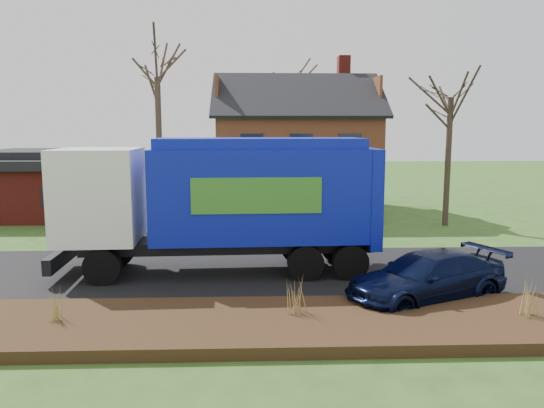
{
  "coord_description": "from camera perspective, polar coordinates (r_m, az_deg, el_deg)",
  "views": [
    {
      "loc": [
        -0.6,
        -17.82,
        4.98
      ],
      "look_at": [
        0.17,
        2.5,
        2.03
      ],
      "focal_mm": 35.0,
      "sensor_mm": 36.0,
      "label": 1
    }
  ],
  "objects": [
    {
      "name": "silver_sedan",
      "position": [
        23.98,
        -15.47,
        -2.04
      ],
      "size": [
        5.14,
        2.34,
        1.63
      ],
      "primitive_type": "imported",
      "rotation": [
        0.0,
        0.0,
        1.7
      ],
      "color": "#A8AAB0",
      "rests_on": "ground"
    },
    {
      "name": "mulch_verge",
      "position": [
        13.43,
        0.55,
        -12.82
      ],
      "size": [
        80.0,
        3.5,
        0.3
      ],
      "primitive_type": "cube",
      "color": "black",
      "rests_on": "ground"
    },
    {
      "name": "main_house",
      "position": [
        31.81,
        1.61,
        6.53
      ],
      "size": [
        12.95,
        8.95,
        9.26
      ],
      "color": "beige",
      "rests_on": "ground"
    },
    {
      "name": "ground",
      "position": [
        18.51,
        -0.24,
        -7.35
      ],
      "size": [
        120.0,
        120.0,
        0.0
      ],
      "primitive_type": "plane",
      "color": "#2C4C19",
      "rests_on": "ground"
    },
    {
      "name": "tree_front_west",
      "position": [
        28.83,
        -12.32,
        15.36
      ],
      "size": [
        3.53,
        3.53,
        10.48
      ],
      "color": "#423328",
      "rests_on": "ground"
    },
    {
      "name": "grass_clump_east",
      "position": [
        14.85,
        25.97,
        -9.16
      ],
      "size": [
        0.36,
        0.29,
        0.89
      ],
      "color": "olive",
      "rests_on": "mulch_verge"
    },
    {
      "name": "tree_front_east",
      "position": [
        28.3,
        18.8,
        12.94
      ],
      "size": [
        3.32,
        3.32,
        9.23
      ],
      "color": "#3A2E23",
      "rests_on": "ground"
    },
    {
      "name": "navy_wagon",
      "position": [
        15.88,
        16.26,
        -7.63
      ],
      "size": [
        5.38,
        3.89,
        1.45
      ],
      "primitive_type": "imported",
      "rotation": [
        0.0,
        0.0,
        -1.15
      ],
      "color": "black",
      "rests_on": "ground"
    },
    {
      "name": "grass_clump_west",
      "position": [
        14.13,
        -22.37,
        -9.97
      ],
      "size": [
        0.31,
        0.25,
        0.82
      ],
      "color": "#9C8B44",
      "rests_on": "mulch_verge"
    },
    {
      "name": "grass_clump_mid",
      "position": [
        13.65,
        2.49,
        -9.66
      ],
      "size": [
        0.35,
        0.29,
        0.97
      ],
      "color": "#9B7644",
      "rests_on": "mulch_verge"
    },
    {
      "name": "garbage_truck",
      "position": [
        18.05,
        -4.94,
        0.86
      ],
      "size": [
        10.89,
        3.28,
        4.62
      ],
      "rotation": [
        0.0,
        0.0,
        0.04
      ],
      "color": "black",
      "rests_on": "ground"
    },
    {
      "name": "tree_back",
      "position": [
        39.62,
        1.79,
        14.06
      ],
      "size": [
        3.41,
        3.41,
        10.79
      ],
      "color": "#46342A",
      "rests_on": "ground"
    },
    {
      "name": "ranch_house",
      "position": [
        33.01,
        -22.38,
        2.12
      ],
      "size": [
        9.8,
        8.2,
        3.7
      ],
      "color": "maroon",
      "rests_on": "ground"
    },
    {
      "name": "road",
      "position": [
        18.51,
        -0.24,
        -7.32
      ],
      "size": [
        80.0,
        7.0,
        0.02
      ],
      "primitive_type": "cube",
      "color": "black",
      "rests_on": "ground"
    }
  ]
}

